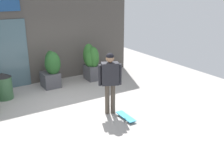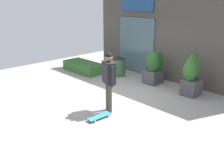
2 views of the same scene
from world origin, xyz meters
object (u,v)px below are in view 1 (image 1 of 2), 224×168
at_px(planter_box_left, 91,61).
at_px(planter_box_right, 51,69).
at_px(skateboarder, 110,77).
at_px(skateboard, 126,116).
at_px(trash_bin, 3,86).

height_order(planter_box_left, planter_box_right, planter_box_left).
bearing_deg(skateboarder, planter_box_right, -145.20).
relative_size(skateboard, planter_box_left, 0.54).
bearing_deg(skateboarder, planter_box_left, -175.16).
relative_size(planter_box_left, trash_bin, 1.61).
distance_m(skateboarder, planter_box_right, 3.03).
height_order(planter_box_right, trash_bin, planter_box_right).
bearing_deg(planter_box_right, skateboard, -77.17).
bearing_deg(skateboard, planter_box_right, -164.89).
bearing_deg(trash_bin, skateboard, -52.47).
height_order(skateboarder, planter_box_left, skateboarder).
xyz_separation_m(planter_box_right, trash_bin, (-1.69, -0.22, -0.24)).
relative_size(skateboarder, planter_box_right, 1.35).
xyz_separation_m(skateboarder, skateboard, (0.18, -0.52, -1.02)).
relative_size(planter_box_left, planter_box_right, 1.06).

